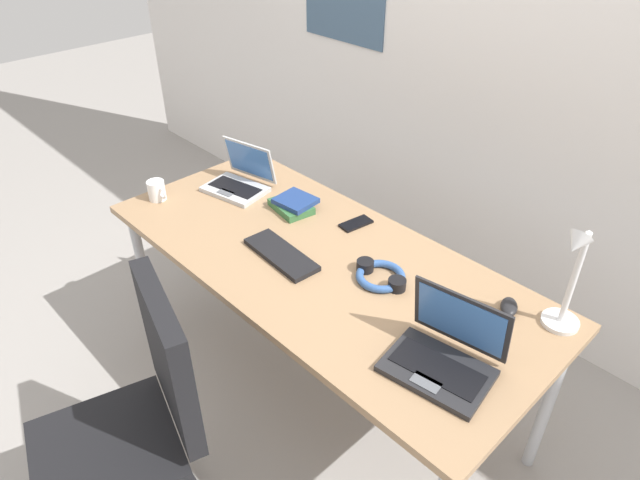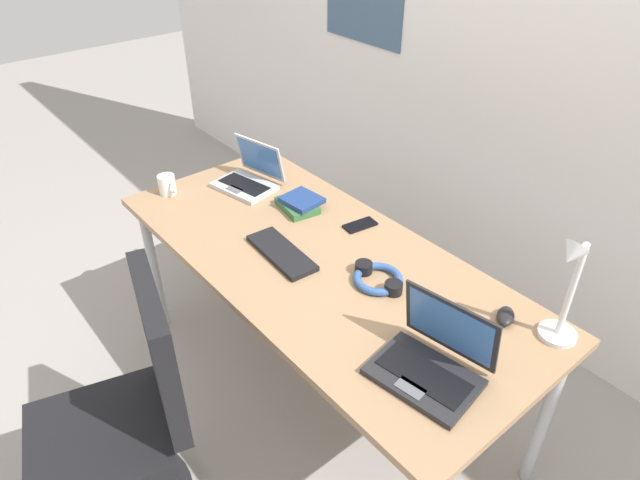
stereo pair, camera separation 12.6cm
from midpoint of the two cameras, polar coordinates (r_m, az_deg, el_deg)
ground_plane at (r=2.62m, az=-1.42°, el=-14.94°), size 12.00×12.00×0.00m
wall_back at (r=2.66m, az=16.75°, el=18.15°), size 6.00×0.13×2.60m
desk at (r=2.15m, az=-1.68°, el=-3.04°), size 1.80×0.80×0.74m
desk_lamp at (r=1.82m, az=22.34°, el=-3.89°), size 0.12×0.18×0.40m
laptop_near_mouse at (r=1.70m, az=10.45°, el=-11.46°), size 0.34×0.29×0.23m
laptop_center at (r=2.57m, az=-9.60°, el=6.02°), size 0.31×0.28×0.20m
external_keyboard at (r=2.12m, az=-5.68°, el=-1.51°), size 0.34×0.14×0.02m
computer_mouse at (r=1.95m, az=16.97°, el=-6.58°), size 0.10×0.11×0.03m
cell_phone at (r=2.30m, az=2.13°, el=1.66°), size 0.08×0.14×0.01m
headphones at (r=2.00m, az=4.42°, el=-3.69°), size 0.21×0.18×0.04m
book_stack at (r=2.39m, az=-4.29°, el=3.63°), size 0.20×0.17×0.05m
coffee_mug at (r=2.57m, az=-17.66°, el=4.81°), size 0.11×0.08×0.09m
office_chair at (r=2.06m, az=-20.27°, el=-19.22°), size 0.55×0.60×0.97m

